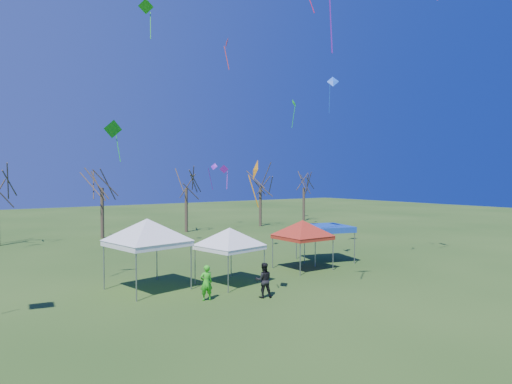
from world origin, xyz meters
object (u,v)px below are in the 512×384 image
tree_4 (260,173)px  person_green (206,283)px  tree_3 (186,172)px  tent_white_west (147,223)px  person_dark (264,280)px  tree_5 (304,176)px  tent_white_mid (230,232)px  tent_red (303,224)px  tree_2 (102,170)px  tent_blue (325,228)px

tree_4 → person_green: 31.59m
tree_3 → tent_white_west: (-12.35, -20.25, -2.74)m
person_dark → tree_5: bearing=-106.9°
tent_white_mid → tent_red: size_ratio=0.97×
tree_5 → person_dark: tree_5 is taller
person_dark → tent_white_west: bearing=-22.7°
tent_red → person_dark: size_ratio=2.40×
tree_2 → tent_red: (5.71, -21.33, -3.48)m
tree_4 → tent_red: size_ratio=1.99×
tree_4 → tree_3: bearing=179.7°
tent_white_west → tent_blue: size_ratio=1.23×
tent_white_mid → tent_blue: 8.84m
tree_2 → person_green: bearing=-96.0°
tree_2 → tent_white_mid: size_ratio=2.12×
tent_red → tree_4: bearing=60.2°
tent_white_west → tent_red: 9.70m
tree_5 → tent_blue: bearing=-128.5°
person_dark → person_green: bearing=2.3°
tent_white_mid → person_dark: 3.75m
tree_2 → tent_blue: tree_2 is taller
tent_blue → person_green: bearing=-161.0°
tent_white_west → tent_white_mid: size_ratio=1.20×
tent_white_mid → tent_red: 5.71m
tree_5 → tent_blue: (-17.42, -21.88, -3.52)m
tent_white_mid → tree_4: bearing=50.7°
tent_white_mid → tent_blue: (8.63, 1.80, -0.58)m
tree_3 → tent_white_west: 23.88m
tree_3 → tent_white_mid: (-8.36, -21.66, -3.29)m
tent_blue → tree_4: bearing=65.4°
tree_4 → tree_5: bearing=13.9°
tree_4 → person_green: (-20.25, -23.68, -5.24)m
tent_white_west → person_green: (1.43, -3.47, -2.52)m
tree_4 → person_green: tree_4 is taller
tree_5 → person_green: size_ratio=4.58×
tree_4 → tent_blue: 22.12m
tent_white_mid → person_green: size_ratio=2.36×
tree_2 → tent_red: tree_2 is taller
tree_3 → tent_blue: (0.27, -19.86, -3.87)m
tent_white_west → person_dark: bearing=-50.0°
person_dark → tent_red: bearing=-119.0°
tree_5 → tent_red: tree_5 is taller
tent_white_mid → tent_blue: bearing=11.8°
tree_3 → tree_5: bearing=6.5°
tree_4 → tree_5: 8.62m
tent_white_west → tree_3: bearing=58.6°
tree_3 → tent_white_mid: size_ratio=2.05×
tent_white_west → tree_5: bearing=36.6°
tree_5 → person_dark: (-26.18, -26.88, -4.91)m
tree_5 → tree_2: bearing=-176.3°
tree_3 → tent_white_mid: 23.45m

